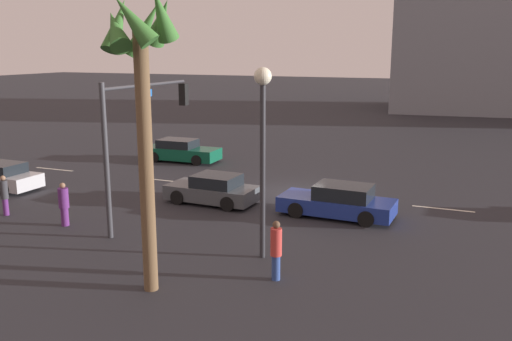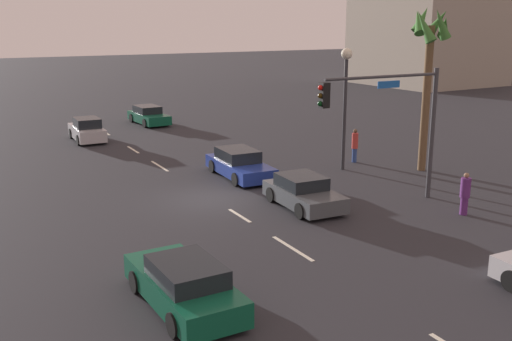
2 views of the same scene
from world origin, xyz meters
The scene contains 15 objects.
ground_plane centered at (0.00, 0.00, 0.00)m, with size 220.00×220.00×0.00m, color #28282D.
lane_stripe_2 centered at (-6.78, 0.00, 0.01)m, with size 2.57×0.14×0.01m, color silver.
lane_stripe_3 centered at (2.62, 0.00, 0.01)m, with size 1.85×0.14×0.01m, color silver.
lane_stripe_4 centered at (6.61, 0.00, 0.01)m, with size 2.55×0.14×0.01m, color silver.
lane_stripe_5 centered at (14.40, 0.00, 0.01)m, with size 2.60×0.14×0.01m, color silver.
car_0 centered at (8.83, -4.80, 0.63)m, with size 4.66×2.01×1.35m.
car_1 centered at (2.82, 2.85, 0.60)m, with size 4.10×2.10×1.30m.
car_5 centered at (-2.84, 2.76, 0.62)m, with size 4.72×2.09×1.35m.
traffic_signal centered at (4.22, 6.27, 3.88)m, with size 0.32×5.98×5.60m.
streetlamp centered at (-1.62, 8.13, 4.33)m, with size 0.56×0.56×6.18m.
pedestrian_0 centered at (6.71, 7.93, 0.89)m, with size 0.54×0.54×1.71m.
pedestrian_1 centered at (-2.66, 9.67, 0.97)m, with size 0.46×0.46×1.83m.
pedestrian_2 centered at (9.92, 7.76, 0.90)m, with size 0.43×0.43×1.68m.
palm_tree_0 centered at (0.46, 11.59, 6.19)m, with size 2.02×2.38×8.27m.
building_2 centered at (-6.37, -42.69, 11.00)m, with size 16.17×14.02×21.99m, color gray.
Camera 1 is at (-7.85, 24.00, 6.71)m, focal length 38.46 mm.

